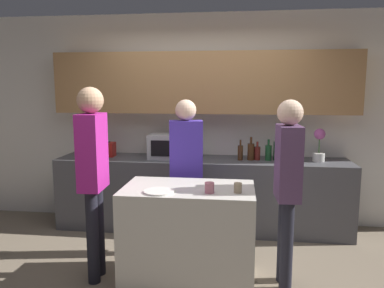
{
  "coord_description": "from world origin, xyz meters",
  "views": [
    {
      "loc": [
        0.45,
        -3.14,
        1.77
      ],
      "look_at": [
        0.02,
        0.3,
        1.24
      ],
      "focal_mm": 35.0,
      "sensor_mm": 36.0,
      "label": 1
    }
  ],
  "objects_px": {
    "bottle_0": "(240,152)",
    "bottle_1": "(251,151)",
    "potted_plant": "(319,145)",
    "cup_1": "(238,188)",
    "cup_0": "(209,188)",
    "person_left": "(93,166)",
    "person_right": "(288,178)",
    "toaster": "(104,149)",
    "bottle_4": "(277,150)",
    "plate_on_island": "(159,191)",
    "bottle_3": "(268,152)",
    "person_center": "(186,164)",
    "microwave": "(171,146)",
    "bottle_2": "(257,153)",
    "bottle_6": "(296,154)",
    "bottle_5": "(285,154)"
  },
  "relations": [
    {
      "from": "cup_0",
      "to": "person_left",
      "type": "distance_m",
      "value": 1.07
    },
    {
      "from": "potted_plant",
      "to": "cup_1",
      "type": "relative_size",
      "value": 4.66
    },
    {
      "from": "person_center",
      "to": "person_right",
      "type": "bearing_deg",
      "value": 139.62
    },
    {
      "from": "toaster",
      "to": "microwave",
      "type": "bearing_deg",
      "value": -0.1
    },
    {
      "from": "bottle_1",
      "to": "bottle_4",
      "type": "height_order",
      "value": "bottle_4"
    },
    {
      "from": "bottle_2",
      "to": "plate_on_island",
      "type": "height_order",
      "value": "bottle_2"
    },
    {
      "from": "bottle_0",
      "to": "bottle_3",
      "type": "distance_m",
      "value": 0.34
    },
    {
      "from": "microwave",
      "to": "bottle_0",
      "type": "distance_m",
      "value": 0.87
    },
    {
      "from": "toaster",
      "to": "cup_0",
      "type": "xyz_separation_m",
      "value": [
        1.47,
        -1.52,
        -0.04
      ]
    },
    {
      "from": "bottle_5",
      "to": "person_center",
      "type": "relative_size",
      "value": 0.16
    },
    {
      "from": "cup_1",
      "to": "person_right",
      "type": "relative_size",
      "value": 0.05
    },
    {
      "from": "person_center",
      "to": "cup_0",
      "type": "bearing_deg",
      "value": 101.77
    },
    {
      "from": "microwave",
      "to": "bottle_5",
      "type": "relative_size",
      "value": 1.98
    },
    {
      "from": "bottle_0",
      "to": "person_left",
      "type": "relative_size",
      "value": 0.14
    },
    {
      "from": "toaster",
      "to": "potted_plant",
      "type": "height_order",
      "value": "potted_plant"
    },
    {
      "from": "bottle_5",
      "to": "cup_1",
      "type": "distance_m",
      "value": 1.5
    },
    {
      "from": "toaster",
      "to": "bottle_3",
      "type": "relative_size",
      "value": 1.0
    },
    {
      "from": "microwave",
      "to": "person_center",
      "type": "relative_size",
      "value": 0.32
    },
    {
      "from": "bottle_3",
      "to": "person_center",
      "type": "xyz_separation_m",
      "value": [
        -0.9,
        -0.74,
        -0.01
      ]
    },
    {
      "from": "toaster",
      "to": "bottle_4",
      "type": "distance_m",
      "value": 2.17
    },
    {
      "from": "potted_plant",
      "to": "cup_1",
      "type": "height_order",
      "value": "potted_plant"
    },
    {
      "from": "person_left",
      "to": "person_right",
      "type": "height_order",
      "value": "person_left"
    },
    {
      "from": "bottle_0",
      "to": "toaster",
      "type": "bearing_deg",
      "value": 178.56
    },
    {
      "from": "toaster",
      "to": "person_center",
      "type": "xyz_separation_m",
      "value": [
        1.16,
        -0.76,
        -0.0
      ]
    },
    {
      "from": "toaster",
      "to": "bottle_1",
      "type": "relative_size",
      "value": 0.92
    },
    {
      "from": "toaster",
      "to": "bottle_2",
      "type": "bearing_deg",
      "value": -0.08
    },
    {
      "from": "cup_1",
      "to": "person_left",
      "type": "distance_m",
      "value": 1.3
    },
    {
      "from": "bottle_3",
      "to": "person_center",
      "type": "distance_m",
      "value": 1.17
    },
    {
      "from": "bottle_3",
      "to": "microwave",
      "type": "bearing_deg",
      "value": 179.24
    },
    {
      "from": "bottle_6",
      "to": "person_center",
      "type": "distance_m",
      "value": 1.39
    },
    {
      "from": "bottle_5",
      "to": "plate_on_island",
      "type": "relative_size",
      "value": 1.01
    },
    {
      "from": "bottle_0",
      "to": "person_center",
      "type": "height_order",
      "value": "person_center"
    },
    {
      "from": "bottle_2",
      "to": "bottle_3",
      "type": "distance_m",
      "value": 0.13
    },
    {
      "from": "bottle_1",
      "to": "plate_on_island",
      "type": "bearing_deg",
      "value": -117.83
    },
    {
      "from": "potted_plant",
      "to": "bottle_0",
      "type": "height_order",
      "value": "potted_plant"
    },
    {
      "from": "bottle_5",
      "to": "bottle_3",
      "type": "bearing_deg",
      "value": 160.26
    },
    {
      "from": "bottle_6",
      "to": "microwave",
      "type": "bearing_deg",
      "value": 176.93
    },
    {
      "from": "potted_plant",
      "to": "bottle_3",
      "type": "height_order",
      "value": "potted_plant"
    },
    {
      "from": "person_center",
      "to": "bottle_2",
      "type": "bearing_deg",
      "value": -145.74
    },
    {
      "from": "bottle_0",
      "to": "bottle_1",
      "type": "xyz_separation_m",
      "value": [
        0.13,
        0.02,
        0.01
      ]
    },
    {
      "from": "toaster",
      "to": "bottle_4",
      "type": "relative_size",
      "value": 0.84
    },
    {
      "from": "microwave",
      "to": "toaster",
      "type": "relative_size",
      "value": 2.0
    },
    {
      "from": "bottle_3",
      "to": "cup_1",
      "type": "xyz_separation_m",
      "value": [
        -0.36,
        -1.47,
        -0.06
      ]
    },
    {
      "from": "bottle_1",
      "to": "person_right",
      "type": "distance_m",
      "value": 1.33
    },
    {
      "from": "bottle_2",
      "to": "person_center",
      "type": "xyz_separation_m",
      "value": [
        -0.77,
        -0.76,
        0.0
      ]
    },
    {
      "from": "microwave",
      "to": "bottle_3",
      "type": "relative_size",
      "value": 2.01
    },
    {
      "from": "toaster",
      "to": "bottle_4",
      "type": "height_order",
      "value": "bottle_4"
    },
    {
      "from": "bottle_6",
      "to": "person_left",
      "type": "distance_m",
      "value": 2.37
    },
    {
      "from": "person_left",
      "to": "plate_on_island",
      "type": "bearing_deg",
      "value": 73.87
    },
    {
      "from": "bottle_5",
      "to": "cup_0",
      "type": "bearing_deg",
      "value": -118.7
    }
  ]
}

